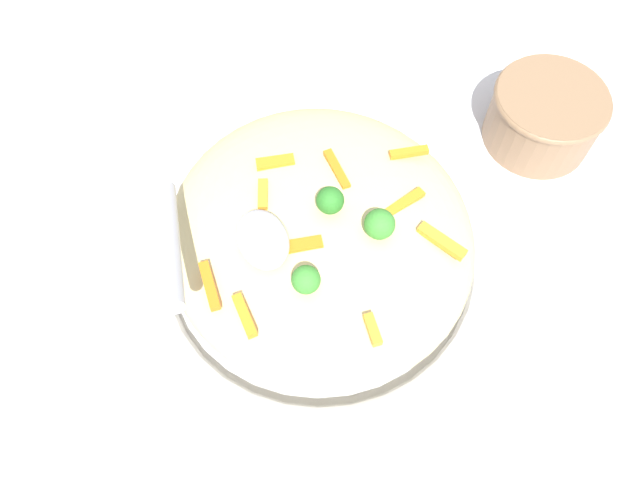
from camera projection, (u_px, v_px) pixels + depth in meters
ground_plane at (320, 273)px, 0.60m from camera, size 2.40×2.40×0.00m
serving_bowl at (320, 261)px, 0.58m from camera, size 0.32×0.32×0.05m
pasta_mound at (320, 234)px, 0.53m from camera, size 0.28×0.26×0.07m
carrot_piece_0 at (263, 194)px, 0.51m from camera, size 0.03×0.02×0.01m
carrot_piece_1 at (245, 316)px, 0.46m from camera, size 0.04×0.01×0.01m
carrot_piece_2 at (403, 204)px, 0.51m from camera, size 0.02×0.04×0.01m
carrot_piece_3 at (409, 152)px, 0.54m from camera, size 0.01×0.04×0.01m
carrot_piece_4 at (275, 163)px, 0.53m from camera, size 0.02×0.03×0.01m
carrot_piece_5 at (367, 332)px, 0.46m from camera, size 0.03×0.01×0.01m
carrot_piece_6 at (296, 246)px, 0.49m from camera, size 0.02×0.04×0.01m
carrot_piece_7 at (210, 286)px, 0.48m from camera, size 0.04×0.01×0.01m
carrot_piece_8 at (442, 241)px, 0.50m from camera, size 0.04×0.03×0.01m
carrot_piece_9 at (337, 170)px, 0.52m from camera, size 0.04×0.01×0.01m
broccoli_floret_0 at (306, 280)px, 0.46m from camera, size 0.02×0.02×0.03m
broccoli_floret_1 at (332, 204)px, 0.49m from camera, size 0.02×0.02×0.03m
broccoli_floret_2 at (380, 224)px, 0.48m from camera, size 0.03×0.03×0.03m
serving_spoon at (234, 240)px, 0.47m from camera, size 0.14×0.10×0.07m
companion_bowl at (545, 115)px, 0.65m from camera, size 0.12×0.12×0.07m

